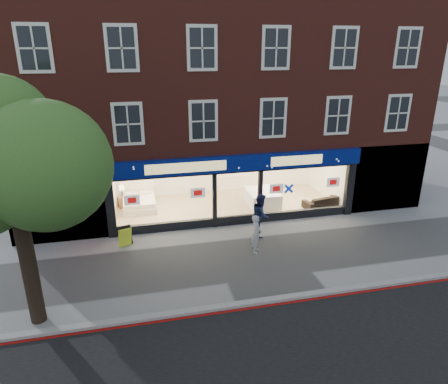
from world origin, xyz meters
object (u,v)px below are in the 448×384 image
object	(u,v)px
display_bed	(139,202)
sofa	(322,201)
mattress_stack	(262,198)
pedestrian_grey	(256,234)
pedestrian_blue	(261,215)
a_board	(125,237)

from	to	relation	value
display_bed	sofa	distance (m)	9.09
mattress_stack	sofa	world-z (taller)	mattress_stack
pedestrian_grey	sofa	bearing A→B (deg)	-26.84
mattress_stack	pedestrian_blue	xyz separation A→B (m)	(-1.10, -3.07, 0.47)
mattress_stack	pedestrian_grey	world-z (taller)	pedestrian_grey
pedestrian_grey	mattress_stack	bearing A→B (deg)	4.17
mattress_stack	a_board	size ratio (longest dim) A/B	2.25
pedestrian_grey	pedestrian_blue	xyz separation A→B (m)	(0.64, 1.40, 0.16)
a_board	pedestrian_blue	size ratio (longest dim) A/B	0.45
mattress_stack	pedestrian_blue	size ratio (longest dim) A/B	1.00
sofa	a_board	distance (m)	9.76
sofa	pedestrian_blue	xyz separation A→B (m)	(-3.91, -2.13, 0.55)
display_bed	pedestrian_blue	distance (m)	6.41
display_bed	a_board	size ratio (longest dim) A/B	2.40
mattress_stack	pedestrian_grey	xyz separation A→B (m)	(-1.73, -4.47, 0.31)
pedestrian_grey	pedestrian_blue	bearing A→B (deg)	0.83
display_bed	sofa	world-z (taller)	display_bed
display_bed	a_board	world-z (taller)	display_bed
pedestrian_blue	sofa	bearing A→B (deg)	-44.57
sofa	pedestrian_grey	distance (m)	5.77
pedestrian_grey	display_bed	bearing A→B (deg)	64.33
mattress_stack	sofa	bearing A→B (deg)	-18.50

